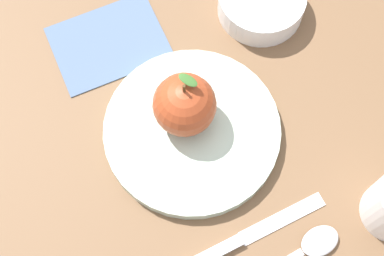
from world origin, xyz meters
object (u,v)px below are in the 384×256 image
(dinner_plate, at_px, (192,131))
(knife, at_px, (240,240))
(linen_napkin, at_px, (109,42))
(spoon, at_px, (307,249))
(apple, at_px, (185,105))
(side_bowl, at_px, (262,1))

(dinner_plate, bearing_deg, knife, -130.88)
(knife, distance_m, linen_napkin, 0.32)
(knife, bearing_deg, spoon, -70.98)
(knife, height_order, spoon, spoon)
(apple, bearing_deg, linen_napkin, 68.46)
(side_bowl, height_order, knife, side_bowl)
(side_bowl, relative_size, linen_napkin, 0.79)
(dinner_plate, distance_m, linen_napkin, 0.18)
(dinner_plate, relative_size, apple, 2.43)
(apple, distance_m, knife, 0.18)
(apple, xyz_separation_m, side_bowl, (0.20, -0.02, -0.03))
(apple, height_order, linen_napkin, apple)
(side_bowl, relative_size, knife, 0.72)
(spoon, bearing_deg, side_bowl, 33.51)
(apple, bearing_deg, spoon, -111.83)
(apple, relative_size, linen_napkin, 0.61)
(dinner_plate, height_order, knife, dinner_plate)
(knife, bearing_deg, dinner_plate, 49.12)
(dinner_plate, xyz_separation_m, spoon, (-0.07, -0.19, -0.01))
(side_bowl, height_order, spoon, side_bowl)
(apple, bearing_deg, side_bowl, -5.09)
(side_bowl, distance_m, spoon, 0.34)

